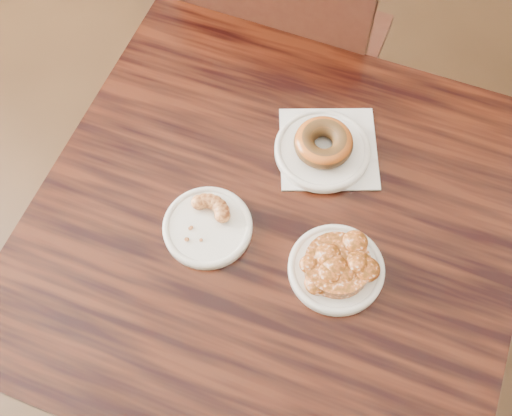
% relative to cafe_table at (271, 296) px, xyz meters
% --- Properties ---
extents(floor, '(5.00, 5.00, 0.00)m').
position_rel_cafe_table_xyz_m(floor, '(0.29, 0.11, -0.38)').
color(floor, black).
rests_on(floor, ground).
extents(cafe_table, '(0.98, 0.98, 0.75)m').
position_rel_cafe_table_xyz_m(cafe_table, '(0.00, 0.00, 0.00)').
color(cafe_table, black).
rests_on(cafe_table, floor).
extents(chair_far, '(0.53, 0.53, 0.90)m').
position_rel_cafe_table_xyz_m(chair_far, '(-0.06, 0.65, 0.08)').
color(chair_far, black).
rests_on(chair_far, floor).
extents(napkin, '(0.21, 0.21, 0.00)m').
position_rel_cafe_table_xyz_m(napkin, '(0.07, 0.17, 0.38)').
color(napkin, white).
rests_on(napkin, cafe_table).
extents(plate_donut, '(0.18, 0.18, 0.01)m').
position_rel_cafe_table_xyz_m(plate_donut, '(0.06, 0.16, 0.39)').
color(plate_donut, white).
rests_on(plate_donut, napkin).
extents(plate_cruller, '(0.16, 0.16, 0.01)m').
position_rel_cafe_table_xyz_m(plate_cruller, '(-0.12, -0.03, 0.38)').
color(plate_cruller, white).
rests_on(plate_cruller, cafe_table).
extents(plate_fritter, '(0.16, 0.16, 0.01)m').
position_rel_cafe_table_xyz_m(plate_fritter, '(0.12, -0.07, 0.38)').
color(plate_fritter, white).
rests_on(plate_fritter, cafe_table).
extents(glazed_donut, '(0.11, 0.11, 0.04)m').
position_rel_cafe_table_xyz_m(glazed_donut, '(0.06, 0.16, 0.41)').
color(glazed_donut, '#995116').
rests_on(glazed_donut, plate_donut).
extents(apple_fritter, '(0.15, 0.15, 0.04)m').
position_rel_cafe_table_xyz_m(apple_fritter, '(0.12, -0.07, 0.41)').
color(apple_fritter, '#442207').
rests_on(apple_fritter, plate_fritter).
extents(cruller_fragment, '(0.09, 0.09, 0.03)m').
position_rel_cafe_table_xyz_m(cruller_fragment, '(-0.12, -0.03, 0.40)').
color(cruller_fragment, '#642D14').
rests_on(cruller_fragment, plate_cruller).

